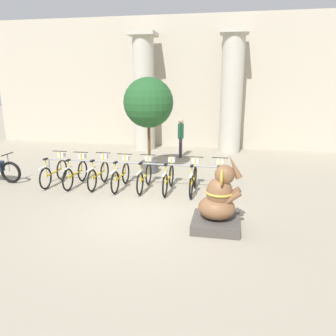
{
  "coord_description": "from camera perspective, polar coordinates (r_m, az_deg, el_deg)",
  "views": [
    {
      "loc": [
        1.96,
        -7.15,
        3.14
      ],
      "look_at": [
        0.47,
        0.67,
        1.0
      ],
      "focal_mm": 35.0,
      "sensor_mm": 36.0,
      "label": 1
    }
  ],
  "objects": [
    {
      "name": "potted_tree",
      "position": [
        11.16,
        -3.42,
        10.95
      ],
      "size": [
        1.67,
        1.67,
        3.25
      ],
      "color": "#4C4C4C",
      "rests_on": "ground_plane"
    },
    {
      "name": "bicycle_2",
      "position": [
        10.18,
        -11.93,
        -0.93
      ],
      "size": [
        0.48,
        1.64,
        0.96
      ],
      "color": "black",
      "rests_on": "ground_plane"
    },
    {
      "name": "bicycle_3",
      "position": [
        9.88,
        -8.18,
        -1.25
      ],
      "size": [
        0.48,
        1.64,
        0.96
      ],
      "color": "black",
      "rests_on": "ground_plane"
    },
    {
      "name": "bicycle_5",
      "position": [
        9.54,
        0.1,
        -1.7
      ],
      "size": [
        0.48,
        1.64,
        0.96
      ],
      "color": "black",
      "rests_on": "ground_plane"
    },
    {
      "name": "bicycle_0",
      "position": [
        10.77,
        -19.15,
        -0.58
      ],
      "size": [
        0.48,
        1.64,
        0.96
      ],
      "color": "black",
      "rests_on": "ground_plane"
    },
    {
      "name": "bike_rack",
      "position": [
        9.84,
        -5.97,
        0.24
      ],
      "size": [
        5.66,
        0.05,
        0.77
      ],
      "color": "gray",
      "rests_on": "ground_plane"
    },
    {
      "name": "ground_plane",
      "position": [
        8.05,
        -4.24,
        -7.95
      ],
      "size": [
        60.0,
        60.0,
        0.0
      ],
      "primitive_type": "plane",
      "color": "#9E937F"
    },
    {
      "name": "column_left",
      "position": [
        15.27,
        -4.23,
        13.06
      ],
      "size": [
        1.18,
        1.18,
        5.16
      ],
      "color": "#BCB7A8",
      "rests_on": "ground_plane"
    },
    {
      "name": "elephant_statue",
      "position": [
        7.18,
        8.77,
        -6.2
      ],
      "size": [
        1.03,
        1.03,
        1.67
      ],
      "color": "#4C4742",
      "rests_on": "ground_plane"
    },
    {
      "name": "bicycle_1",
      "position": [
        10.43,
        -15.73,
        -0.81
      ],
      "size": [
        0.48,
        1.64,
        0.96
      ],
      "color": "black",
      "rests_on": "ground_plane"
    },
    {
      "name": "person_pedestrian",
      "position": [
        13.61,
        2.23,
        5.92
      ],
      "size": [
        0.22,
        0.47,
        1.65
      ],
      "color": "#383342",
      "rests_on": "ground_plane"
    },
    {
      "name": "building_facade",
      "position": [
        15.88,
        3.78,
        14.5
      ],
      "size": [
        20.0,
        0.2,
        6.0
      ],
      "color": "#BCB29E",
      "rests_on": "ground_plane"
    },
    {
      "name": "bicycle_7",
      "position": [
        9.42,
        8.82,
        -2.09
      ],
      "size": [
        0.48,
        1.64,
        0.96
      ],
      "color": "black",
      "rests_on": "ground_plane"
    },
    {
      "name": "bicycle_6",
      "position": [
        9.44,
        4.43,
        -1.92
      ],
      "size": [
        0.48,
        1.64,
        0.96
      ],
      "color": "black",
      "rests_on": "ground_plane"
    },
    {
      "name": "bicycle_4",
      "position": [
        9.71,
        -4.07,
        -1.43
      ],
      "size": [
        0.48,
        1.64,
        0.96
      ],
      "color": "black",
      "rests_on": "ground_plane"
    },
    {
      "name": "column_right",
      "position": [
        14.76,
        11.02,
        12.76
      ],
      "size": [
        1.18,
        1.18,
        5.16
      ],
      "color": "#BCB7A8",
      "rests_on": "ground_plane"
    }
  ]
}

